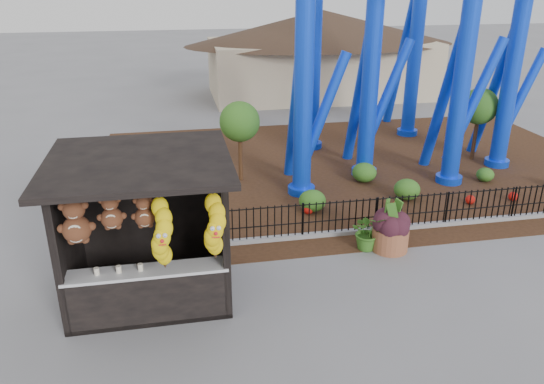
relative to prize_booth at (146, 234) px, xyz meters
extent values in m
plane|color=slate|center=(3.00, -0.91, -1.53)|extent=(120.00, 120.00, 0.00)
cube|color=#331E11|center=(7.00, 7.09, -1.52)|extent=(18.00, 12.00, 0.02)
cube|color=gray|center=(7.00, 2.09, -1.47)|extent=(18.00, 0.18, 0.12)
cube|color=black|center=(0.00, 0.29, -1.48)|extent=(3.20, 2.60, 0.10)
cube|color=black|center=(0.00, 1.53, -0.03)|extent=(3.20, 0.12, 3.00)
cube|color=black|center=(-1.54, 0.29, -0.03)|extent=(0.12, 2.60, 3.00)
cube|color=black|center=(1.54, 0.29, -0.03)|extent=(0.12, 2.60, 3.00)
cube|color=black|center=(0.00, 0.04, 1.53)|extent=(3.50, 3.40, 0.12)
cube|color=black|center=(-1.53, -0.94, -0.03)|extent=(0.14, 0.14, 3.00)
cube|color=black|center=(1.53, -0.94, -0.03)|extent=(0.14, 0.14, 3.00)
cube|color=black|center=(0.00, -0.76, -0.98)|extent=(3.00, 0.50, 1.10)
cube|color=silver|center=(0.00, -0.76, -0.41)|extent=(3.10, 0.55, 0.06)
cylinder|color=black|center=(0.00, -1.16, 1.32)|extent=(2.90, 0.04, 0.04)
cylinder|color=#0E3FEE|center=(4.50, 5.09, 1.97)|extent=(0.56, 0.56, 7.00)
cylinder|color=#0E3FEE|center=(4.50, 5.09, -1.41)|extent=(0.84, 0.84, 0.24)
cylinder|color=#0E3FEE|center=(7.00, 6.29, 2.12)|extent=(0.56, 0.56, 7.30)
cylinder|color=#0E3FEE|center=(7.00, 6.29, -1.41)|extent=(0.84, 0.84, 0.24)
cylinder|color=#0E3FEE|center=(9.50, 5.09, 2.22)|extent=(0.56, 0.56, 7.50)
cylinder|color=#0E3FEE|center=(9.50, 5.09, -1.41)|extent=(0.84, 0.84, 0.24)
cylinder|color=#0E3FEE|center=(12.00, 6.29, 1.77)|extent=(0.56, 0.56, 6.60)
cylinder|color=#0E3FEE|center=(12.00, 6.29, -1.41)|extent=(0.84, 0.84, 0.24)
cylinder|color=#0E3FEE|center=(6.00, 9.59, 3.22)|extent=(0.56, 0.56, 9.50)
cylinder|color=#0E3FEE|center=(6.00, 9.59, -1.41)|extent=(0.84, 0.84, 0.24)
cylinder|color=#0E3FEE|center=(10.50, 10.59, 3.72)|extent=(0.56, 0.56, 10.50)
cylinder|color=#0E3FEE|center=(10.50, 10.59, -1.41)|extent=(0.84, 0.84, 0.24)
cylinder|color=#0E3FEE|center=(4.50, 5.99, 1.09)|extent=(0.36, 2.21, 5.85)
cylinder|color=#0E3FEE|center=(5.20, 5.39, 0.92)|extent=(1.62, 0.32, 3.73)
cylinder|color=#0E3FEE|center=(7.00, 7.19, 1.21)|extent=(0.36, 2.29, 6.10)
cylinder|color=#0E3FEE|center=(7.70, 6.59, 1.02)|extent=(1.67, 0.32, 3.88)
cylinder|color=#0E3FEE|center=(9.50, 5.99, 1.28)|extent=(0.36, 2.34, 6.26)
cylinder|color=#0E3FEE|center=(10.20, 5.39, 1.09)|extent=(1.71, 0.32, 3.99)
cylinder|color=#0E3FEE|center=(12.00, 7.19, 0.94)|extent=(0.36, 2.10, 5.53)
cylinder|color=#0E3FEE|center=(12.70, 6.59, 0.78)|extent=(1.54, 0.32, 3.52)
cylinder|color=brown|center=(5.79, 1.12, -1.23)|extent=(0.95, 0.95, 0.60)
ellipsoid|color=black|center=(5.79, 1.12, -0.61)|extent=(0.70, 0.70, 0.64)
imported|color=#1E4F17|center=(5.26, 1.25, -1.05)|extent=(0.97, 0.88, 0.95)
ellipsoid|color=#2E5F1C|center=(4.48, 3.71, -1.20)|extent=(0.78, 0.78, 0.63)
ellipsoid|color=#2E5F1C|center=(7.52, 4.00, -1.20)|extent=(0.79, 0.79, 0.63)
ellipsoid|color=#2E5F1C|center=(10.70, 4.93, -1.29)|extent=(0.57, 0.57, 0.45)
ellipsoid|color=#2E5F1C|center=(6.76, 5.64, -1.20)|extent=(0.80, 0.80, 0.64)
sphere|color=red|center=(4.32, 3.50, -1.38)|extent=(0.28, 0.28, 0.28)
sphere|color=red|center=(6.89, 3.27, -1.38)|extent=(0.28, 0.28, 0.28)
sphere|color=red|center=(9.23, 3.28, -1.38)|extent=(0.28, 0.28, 0.28)
sphere|color=red|center=(10.64, 3.28, -1.38)|extent=(0.28, 0.28, 0.28)
cube|color=#BFAD8C|center=(9.00, 19.09, -0.03)|extent=(12.00, 6.00, 3.00)
cone|color=#332319|center=(9.00, 19.09, 2.37)|extent=(15.00, 15.00, 1.80)
camera|label=1|loc=(0.71, -9.82, 4.84)|focal=35.00mm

